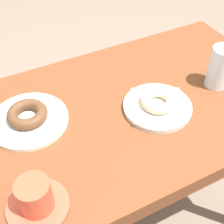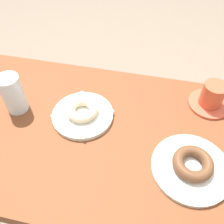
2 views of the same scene
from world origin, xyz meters
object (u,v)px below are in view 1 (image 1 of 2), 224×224
object	(u,v)px
donut_chocolate_ring	(27,114)
coffee_cup	(36,198)
donut_sugar_ring	(158,101)
water_glass	(220,67)
plate_sugar_ring	(157,107)
plate_chocolate_ring	(29,120)

from	to	relation	value
donut_chocolate_ring	coffee_cup	world-z (taller)	coffee_cup
donut_sugar_ring	water_glass	bearing A→B (deg)	2.69
donut_chocolate_ring	water_glass	size ratio (longest dim) A/B	0.84
plate_sugar_ring	water_glass	xyz separation A→B (m)	(0.23, 0.01, 0.06)
donut_sugar_ring	coffee_cup	size ratio (longest dim) A/B	0.73
plate_chocolate_ring	donut_chocolate_ring	world-z (taller)	donut_chocolate_ring
donut_chocolate_ring	coffee_cup	size ratio (longest dim) A/B	0.79
plate_chocolate_ring	donut_chocolate_ring	bearing A→B (deg)	0.00
plate_sugar_ring	donut_chocolate_ring	world-z (taller)	donut_chocolate_ring
donut_sugar_ring	coffee_cup	world-z (taller)	coffee_cup
plate_sugar_ring	coffee_cup	distance (m)	0.44
plate_chocolate_ring	water_glass	size ratio (longest dim) A/B	1.65
donut_sugar_ring	plate_chocolate_ring	bearing A→B (deg)	161.10
water_glass	plate_chocolate_ring	bearing A→B (deg)	169.24
donut_sugar_ring	donut_chocolate_ring	distance (m)	0.37
plate_chocolate_ring	coffee_cup	world-z (taller)	coffee_cup
donut_chocolate_ring	coffee_cup	bearing A→B (deg)	-102.41
donut_chocolate_ring	water_glass	bearing A→B (deg)	-10.76
donut_sugar_ring	water_glass	distance (m)	0.23
plate_chocolate_ring	donut_sugar_ring	bearing A→B (deg)	-18.90
coffee_cup	plate_chocolate_ring	bearing A→B (deg)	77.59
plate_sugar_ring	coffee_cup	world-z (taller)	coffee_cup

